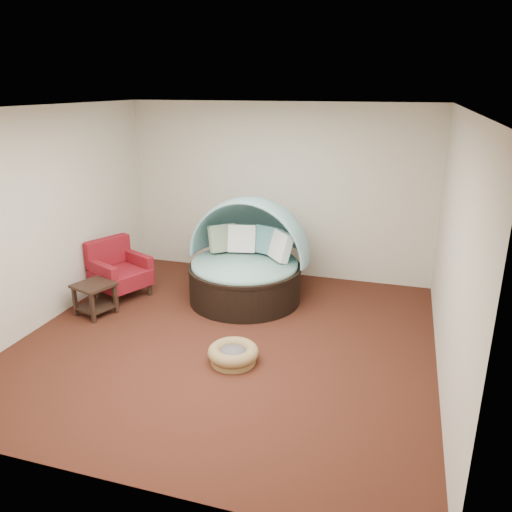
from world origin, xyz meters
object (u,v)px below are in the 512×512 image
(canopy_daybed, at_px, (247,253))
(pet_basket, at_px, (233,354))
(red_armchair, at_px, (118,270))
(side_table, at_px, (95,295))

(canopy_daybed, distance_m, pet_basket, 1.96)
(red_armchair, bearing_deg, canopy_daybed, 38.46)
(canopy_daybed, height_order, red_armchair, canopy_daybed)
(red_armchair, distance_m, side_table, 0.71)
(canopy_daybed, relative_size, red_armchair, 1.91)
(pet_basket, relative_size, side_table, 1.14)
(pet_basket, xyz_separation_m, red_armchair, (-2.30, 1.35, 0.29))
(pet_basket, height_order, side_table, side_table)
(pet_basket, distance_m, side_table, 2.35)
(canopy_daybed, xyz_separation_m, side_table, (-1.84, -1.17, -0.41))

